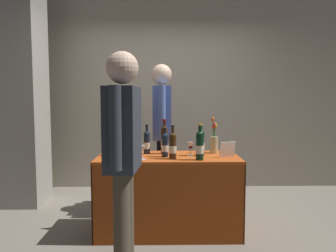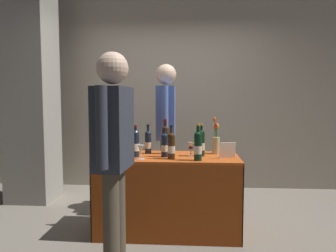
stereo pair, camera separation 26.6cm
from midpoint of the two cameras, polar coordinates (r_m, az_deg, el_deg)
name	(u,v)px [view 1 (the left image)]	position (r m, az deg, el deg)	size (l,w,h in m)	color
ground_plane	(168,231)	(3.48, -2.30, -17.91)	(12.00, 12.00, 0.00)	gray
back_partition	(166,82)	(4.97, -1.89, 7.66)	(7.53, 0.12, 3.19)	#B2A893
concrete_pillar	(20,89)	(4.59, -26.08, 5.86)	(0.56, 0.56, 2.94)	gray
tasting_table	(168,181)	(3.32, -2.33, -9.55)	(1.40, 0.65, 0.77)	#B74C19
featured_wine_bottle	(201,142)	(3.26, 3.48, -2.85)	(0.07, 0.07, 0.32)	black
display_bottle_0	(173,145)	(3.08, -1.64, -3.40)	(0.07, 0.07, 0.32)	#38230F
display_bottle_1	(114,141)	(3.34, -11.70, -2.55)	(0.07, 0.07, 0.36)	#38230F
display_bottle_2	(165,145)	(3.19, -2.92, -3.30)	(0.07, 0.07, 0.29)	#192333
display_bottle_3	(147,142)	(3.39, -5.97, -2.77)	(0.07, 0.07, 0.30)	#192333
display_bottle_4	(129,145)	(3.09, -9.24, -3.30)	(0.08, 0.08, 0.33)	#192333
display_bottle_5	(136,143)	(3.20, -8.09, -3.02)	(0.08, 0.08, 0.31)	#192333
display_bottle_6	(200,145)	(3.03, 3.08, -3.32)	(0.07, 0.07, 0.34)	black
display_bottle_7	(164,139)	(3.37, -2.92, -2.33)	(0.07, 0.07, 0.36)	#38230F
wine_glass_near_vendor	(191,146)	(3.26, 1.65, -3.53)	(0.07, 0.07, 0.14)	silver
wine_glass_mid	(142,150)	(3.07, -7.01, -4.15)	(0.07, 0.07, 0.14)	silver
wine_glass_near_taster	(123,147)	(3.18, -10.27, -3.67)	(0.07, 0.07, 0.15)	silver
flower_vase	(214,141)	(3.43, 5.87, -2.70)	(0.08, 0.08, 0.38)	tan
brochure_stand	(227,149)	(3.21, 8.03, -4.09)	(0.17, 0.01, 0.15)	silver
vendor_presenter	(162,122)	(3.86, -3.10, 0.64)	(0.24, 0.63, 1.75)	black
taster_foreground_right	(123,146)	(2.37, -11.07, -3.47)	(0.24, 0.57, 1.68)	#4C4233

